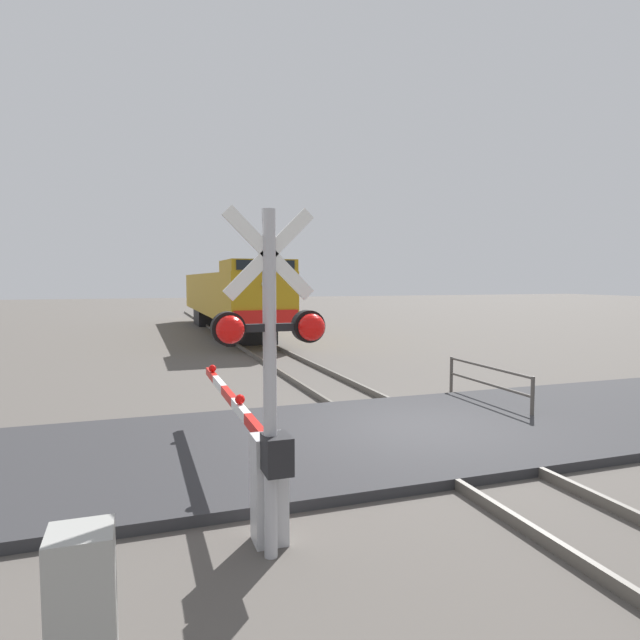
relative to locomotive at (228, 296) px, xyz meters
The scene contains 9 objects.
ground_plane 21.15m from the locomotive, 90.00° to the right, with size 160.00×160.00×0.00m, color #514C47.
rail_track_left 21.16m from the locomotive, 91.95° to the right, with size 0.08×80.00×0.15m, color #59544C.
rail_track_right 21.16m from the locomotive, 88.05° to the right, with size 0.08×80.00×0.15m, color #59544C.
road_surface 21.14m from the locomotive, 90.00° to the right, with size 36.00×5.01×0.15m, color #2D2D30.
locomotive is the anchor object (origin of this frame).
crossing_signal 24.78m from the locomotive, 98.38° to the right, with size 1.18×0.33×3.65m.
crossing_gate 23.79m from the locomotive, 98.59° to the right, with size 0.36×5.61×1.32m.
utility_cabinet 26.65m from the locomotive, 101.46° to the right, with size 0.42×0.41×1.27m, color #999993.
guard_railing 19.75m from the locomotive, 82.01° to the right, with size 0.08×3.06×0.95m.
Camera 1 is at (-4.91, -8.78, 2.92)m, focal length 30.25 mm.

